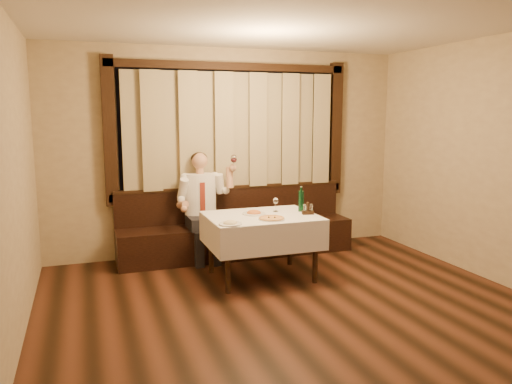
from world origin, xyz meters
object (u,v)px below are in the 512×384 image
object	(u,v)px
green_bottle	(301,201)
seated_man	(202,199)
pizza	(272,218)
dining_table	(262,224)
pasta_cream	(230,221)
cruet_caddy	(308,210)
pasta_red	(254,211)
banquette	(236,233)

from	to	relation	value
green_bottle	seated_man	xyz separation A→B (m)	(-1.02, 0.87, -0.06)
pizza	green_bottle	world-z (taller)	green_bottle
green_bottle	seated_man	size ratio (longest dim) A/B	0.22
dining_table	pasta_cream	distance (m)	0.62
pizza	pasta_cream	bearing A→B (deg)	-169.19
dining_table	seated_man	size ratio (longest dim) A/B	0.89
cruet_caddy	seated_man	world-z (taller)	seated_man
pasta_red	seated_man	size ratio (longest dim) A/B	0.19
banquette	pizza	size ratio (longest dim) A/B	10.64
pizza	green_bottle	size ratio (longest dim) A/B	0.98
pasta_red	seated_man	world-z (taller)	seated_man
dining_table	cruet_caddy	xyz separation A→B (m)	(0.53, -0.13, 0.16)
seated_man	pasta_cream	bearing A→B (deg)	-89.78
pasta_cream	cruet_caddy	size ratio (longest dim) A/B	1.75
cruet_caddy	pasta_red	bearing A→B (deg)	173.08
seated_man	dining_table	bearing A→B (deg)	-62.31
green_bottle	seated_man	distance (m)	1.34
green_bottle	cruet_caddy	size ratio (longest dim) A/B	2.15
banquette	dining_table	bearing A→B (deg)	-90.00
pasta_cream	pasta_red	bearing A→B (deg)	46.01
pasta_red	green_bottle	bearing A→B (deg)	-0.90
pasta_red	seated_man	distance (m)	0.96
dining_table	pizza	world-z (taller)	pizza
dining_table	pasta_cream	xyz separation A→B (m)	(-0.49, -0.36, 0.14)
cruet_caddy	green_bottle	bearing A→B (deg)	101.78
green_bottle	cruet_caddy	distance (m)	0.21
cruet_caddy	pasta_cream	bearing A→B (deg)	-155.69
pasta_red	seated_man	bearing A→B (deg)	115.93
banquette	seated_man	world-z (taller)	seated_man
green_bottle	pizza	bearing A→B (deg)	-147.52
pizza	cruet_caddy	bearing A→B (deg)	14.23
pasta_cream	cruet_caddy	world-z (taller)	cruet_caddy
pasta_red	seated_man	xyz separation A→B (m)	(-0.42, 0.86, 0.03)
banquette	pizza	bearing A→B (deg)	-88.94
dining_table	pasta_red	world-z (taller)	pasta_red
pizza	banquette	bearing A→B (deg)	91.06
banquette	green_bottle	xyz separation A→B (m)	(0.53, -0.96, 0.58)
pasta_red	dining_table	bearing A→B (deg)	-45.35
pasta_cream	cruet_caddy	bearing A→B (deg)	12.53
pizza	seated_man	bearing A→B (deg)	113.28
banquette	pasta_cream	size ratio (longest dim) A/B	12.83
dining_table	seated_man	world-z (taller)	seated_man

